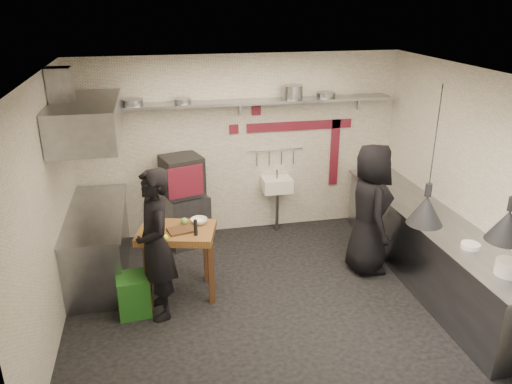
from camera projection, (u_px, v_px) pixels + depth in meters
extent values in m
plane|color=black|center=(271.00, 297.00, 6.36)|extent=(5.00, 5.00, 0.00)
plane|color=silver|center=(274.00, 74.00, 5.33)|extent=(5.00, 5.00, 0.00)
cube|color=white|center=(240.00, 146.00, 7.76)|extent=(5.00, 0.04, 2.80)
cube|color=white|center=(335.00, 292.00, 3.93)|extent=(5.00, 0.04, 2.80)
cube|color=white|center=(47.00, 213.00, 5.37)|extent=(0.04, 4.20, 2.80)
cube|color=white|center=(463.00, 180.00, 6.32)|extent=(0.04, 4.20, 2.80)
cube|color=maroon|center=(300.00, 126.00, 7.82)|extent=(1.70, 0.02, 0.14)
cube|color=maroon|center=(334.00, 153.00, 8.11)|extent=(0.14, 0.02, 1.10)
cube|color=maroon|center=(256.00, 111.00, 7.58)|extent=(0.14, 0.02, 0.14)
cube|color=maroon|center=(234.00, 129.00, 7.62)|extent=(0.14, 0.02, 0.14)
cube|color=slate|center=(242.00, 102.00, 7.33)|extent=(4.60, 0.34, 0.04)
cube|color=slate|center=(110.00, 113.00, 7.14)|extent=(0.04, 0.06, 0.24)
cube|color=slate|center=(240.00, 107.00, 7.50)|extent=(0.04, 0.06, 0.24)
cube|color=slate|center=(359.00, 102.00, 7.86)|extent=(0.04, 0.06, 0.24)
cylinder|color=slate|center=(133.00, 102.00, 7.01)|extent=(0.39, 0.39, 0.09)
cylinder|color=slate|center=(182.00, 101.00, 7.14)|extent=(0.30, 0.30, 0.07)
cylinder|color=slate|center=(292.00, 92.00, 7.43)|extent=(0.31, 0.31, 0.20)
cylinder|color=slate|center=(326.00, 95.00, 7.55)|extent=(0.31, 0.31, 0.08)
cube|color=slate|center=(187.00, 219.00, 7.62)|extent=(0.73, 0.69, 0.80)
cube|color=black|center=(182.00, 175.00, 7.42)|extent=(0.68, 0.66, 0.58)
cube|color=maroon|center=(186.00, 182.00, 7.16)|extent=(0.52, 0.18, 0.46)
cube|color=black|center=(187.00, 182.00, 7.16)|extent=(0.35, 0.12, 0.34)
cube|color=white|center=(277.00, 185.00, 7.93)|extent=(0.46, 0.34, 0.22)
cylinder|color=slate|center=(277.00, 174.00, 7.86)|extent=(0.03, 0.03, 0.14)
cylinder|color=slate|center=(277.00, 211.00, 8.05)|extent=(0.06, 0.06, 0.66)
cylinder|color=slate|center=(275.00, 150.00, 7.85)|extent=(0.90, 0.02, 0.02)
cube|color=slate|center=(429.00, 249.00, 6.61)|extent=(0.70, 3.80, 0.90)
cube|color=slate|center=(433.00, 217.00, 6.43)|extent=(0.76, 3.90, 0.03)
cylinder|color=white|center=(508.00, 268.00, 5.06)|extent=(0.28, 0.28, 0.15)
cylinder|color=white|center=(470.00, 246.00, 5.62)|extent=(0.28, 0.28, 0.05)
cube|color=slate|center=(99.00, 244.00, 6.74)|extent=(0.70, 1.90, 0.90)
cube|color=slate|center=(94.00, 213.00, 6.57)|extent=(0.76, 2.00, 0.03)
cube|color=slate|center=(87.00, 121.00, 6.12)|extent=(0.78, 1.60, 0.50)
cube|color=slate|center=(61.00, 89.00, 5.93)|extent=(0.28, 0.28, 0.50)
cube|color=#1D581B|center=(134.00, 294.00, 5.96)|extent=(0.41, 0.41, 0.50)
cube|color=#4F2F1B|center=(182.00, 230.00, 6.05)|extent=(0.38, 0.30, 0.02)
cylinder|color=black|center=(196.00, 227.00, 5.91)|extent=(0.06, 0.06, 0.20)
sphere|color=#F2F72B|center=(157.00, 235.00, 5.85)|extent=(0.09, 0.09, 0.08)
sphere|color=#F2F72B|center=(165.00, 237.00, 5.81)|extent=(0.09, 0.09, 0.08)
sphere|color=olive|center=(184.00, 221.00, 6.19)|extent=(0.11, 0.11, 0.10)
cube|color=slate|center=(153.00, 227.00, 6.12)|extent=(0.17, 0.13, 0.03)
imported|color=white|center=(199.00, 221.00, 6.24)|extent=(0.28, 0.28, 0.07)
imported|color=black|center=(156.00, 245.00, 5.72)|extent=(0.58, 0.75, 1.83)
imported|color=black|center=(370.00, 209.00, 6.71)|extent=(0.67, 0.94, 1.81)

